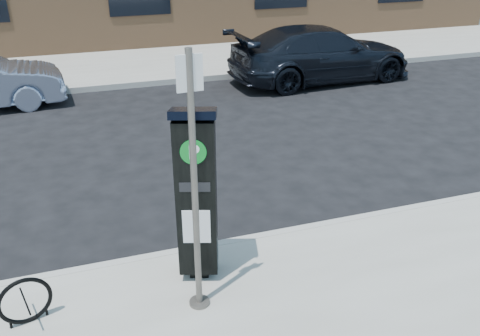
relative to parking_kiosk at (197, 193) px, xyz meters
name	(u,v)px	position (x,y,z in m)	size (l,w,h in m)	color
ground	(276,241)	(1.23, 0.55, -1.24)	(120.00, 120.00, 0.00)	black
sidewalk_far	(135,39)	(1.23, 14.55, -1.17)	(60.00, 12.00, 0.15)	gray
curb_near	(277,237)	(1.23, 0.53, -1.17)	(60.00, 0.12, 0.16)	#9E9B93
curb_far	(166,82)	(1.23, 8.57, -1.17)	(60.00, 0.12, 0.16)	#9E9B93
parking_kiosk	(197,193)	(0.00, 0.00, 0.00)	(0.60, 0.56, 2.13)	black
sign_pole	(195,192)	(-0.14, -0.54, 0.32)	(0.25, 0.23, 2.85)	#4E4A45
bike_rack	(25,301)	(-1.93, -0.24, -0.82)	(0.55, 0.18, 0.56)	black
car_dark	(321,54)	(5.41, 7.63, -0.49)	(2.10, 5.16, 1.50)	black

